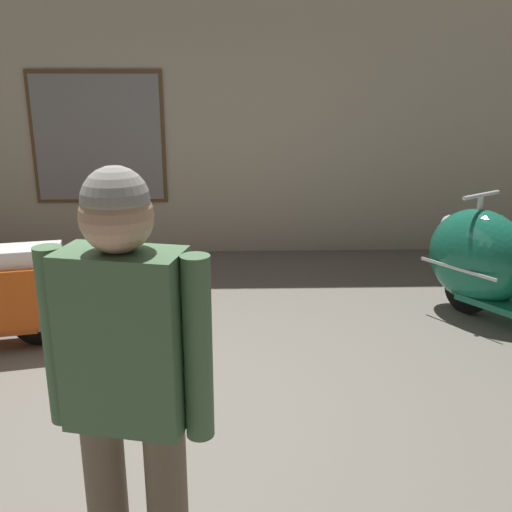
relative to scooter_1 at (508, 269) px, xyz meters
name	(u,v)px	position (x,y,z in m)	size (l,w,h in m)	color
ground_plane	(158,413)	(-2.67, -1.26, -0.48)	(60.00, 60.00, 0.00)	slate
showroom_back_wall	(174,82)	(-2.87, 2.28, 1.44)	(18.00, 0.63, 3.84)	#BCB29E
scooter_1	(508,269)	(0.00, 0.00, 0.00)	(1.39, 1.71, 1.06)	black
visitor_0	(129,383)	(-2.54, -2.67, 0.51)	(0.57, 0.34, 1.72)	black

